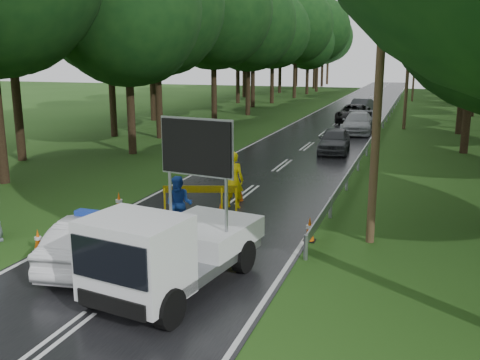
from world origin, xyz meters
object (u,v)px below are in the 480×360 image
at_px(police_sedan, 95,241).
at_px(queue_car_first, 334,140).
at_px(officer, 233,180).
at_px(queue_car_fourth, 361,107).
at_px(barrier, 200,193).
at_px(work_truck, 169,250).
at_px(civilian, 179,204).
at_px(queue_car_second, 358,123).
at_px(queue_car_third, 353,113).

distance_m(police_sedan, queue_car_first, 18.91).
xyz_separation_m(officer, queue_car_fourth, (0.84, 33.00, -0.31)).
bearing_deg(barrier, work_truck, -92.31).
relative_size(officer, civilian, 1.17).
xyz_separation_m(work_truck, officer, (-0.95, 7.10, -0.02)).
distance_m(officer, queue_car_second, 20.75).
xyz_separation_m(work_truck, queue_car_third, (-0.06, 34.10, -0.33)).
bearing_deg(barrier, queue_car_first, 61.46).
xyz_separation_m(queue_car_first, queue_car_fourth, (-0.81, 20.59, 0.03)).
height_order(barrier, civilian, civilian).
relative_size(queue_car_first, queue_car_second, 0.82).
bearing_deg(queue_car_third, police_sedan, -92.83).
relative_size(work_truck, barrier, 2.12).
bearing_deg(barrier, police_sedan, -118.16).
xyz_separation_m(police_sedan, barrier, (0.84, 4.98, 0.13)).
height_order(work_truck, queue_car_third, work_truck).
relative_size(police_sedan, queue_car_third, 0.81).
xyz_separation_m(barrier, officer, (0.76, 1.23, 0.24)).
xyz_separation_m(barrier, queue_car_third, (1.65, 28.23, -0.07)).
relative_size(officer, queue_car_third, 0.40).
height_order(work_truck, queue_car_second, work_truck).
distance_m(police_sedan, queue_car_fourth, 39.29).
bearing_deg(barrier, queue_car_third, 68.10).
xyz_separation_m(police_sedan, civilian, (0.90, 3.18, 0.22)).
relative_size(work_truck, queue_car_fourth, 1.17).
distance_m(queue_car_third, queue_car_fourth, 6.00).
xyz_separation_m(work_truck, barrier, (-1.71, 5.87, -0.26)).
height_order(officer, civilian, officer).
bearing_deg(barrier, queue_car_fourth, 68.78).
bearing_deg(queue_car_second, police_sedan, -99.08).
height_order(police_sedan, queue_car_second, queue_car_second).
distance_m(officer, queue_car_third, 27.02).
distance_m(work_truck, queue_car_first, 19.53).
relative_size(police_sedan, queue_car_fourth, 0.95).
bearing_deg(civilian, queue_car_fourth, 77.58).
bearing_deg(queue_car_fourth, work_truck, -82.53).
height_order(civilian, queue_car_fourth, civilian).
bearing_deg(civilian, officer, 67.07).
relative_size(queue_car_first, queue_car_fourth, 0.93).
distance_m(police_sedan, queue_car_second, 27.10).
relative_size(police_sedan, barrier, 1.73).
relative_size(barrier, queue_car_fourth, 0.55).
bearing_deg(queue_car_second, queue_car_third, 98.18).
relative_size(work_truck, queue_car_second, 1.02).
bearing_deg(queue_car_first, queue_car_fourth, 88.21).
bearing_deg(police_sedan, queue_car_fourth, -102.20).
height_order(officer, queue_car_fourth, officer).
bearing_deg(queue_car_fourth, queue_car_second, -77.43).
bearing_deg(queue_car_first, officer, -101.59).
bearing_deg(police_sedan, queue_car_first, -108.53).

